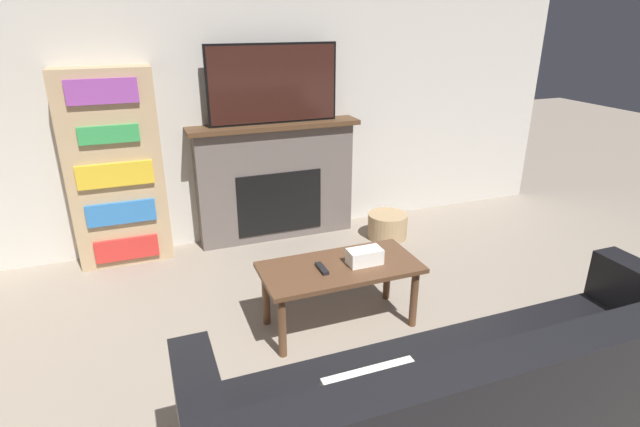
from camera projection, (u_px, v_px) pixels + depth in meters
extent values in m
cube|color=beige|center=(251.00, 87.00, 4.24)|extent=(6.14, 0.06, 2.70)
cube|color=#605651|center=(276.00, 183.00, 4.49)|extent=(1.40, 0.22, 1.02)
cube|color=black|center=(280.00, 203.00, 4.44)|extent=(0.77, 0.01, 0.56)
cube|color=#4C331E|center=(275.00, 126.00, 4.27)|extent=(1.50, 0.28, 0.04)
cube|color=black|center=(273.00, 84.00, 4.14)|extent=(1.11, 0.03, 0.66)
cube|color=#331914|center=(274.00, 84.00, 4.13)|extent=(1.08, 0.01, 0.62)
cube|color=black|center=(551.00, 399.00, 1.71)|extent=(2.41, 0.16, 0.48)
cube|color=silver|center=(373.00, 410.00, 1.80)|extent=(0.36, 0.14, 0.28)
cube|color=brown|center=(340.00, 268.00, 3.18)|extent=(1.02, 0.49, 0.03)
cylinder|color=brown|center=(282.00, 327.00, 2.95)|extent=(0.05, 0.05, 0.41)
cylinder|color=brown|center=(414.00, 298.00, 3.25)|extent=(0.05, 0.05, 0.41)
cylinder|color=brown|center=(266.00, 296.00, 3.27)|extent=(0.05, 0.05, 0.41)
cylinder|color=brown|center=(387.00, 273.00, 3.57)|extent=(0.05, 0.05, 0.41)
cube|color=white|center=(365.00, 256.00, 3.18)|extent=(0.22, 0.12, 0.10)
cube|color=black|center=(322.00, 268.00, 3.11)|extent=(0.04, 0.15, 0.02)
cube|color=tan|center=(115.00, 170.00, 3.93)|extent=(0.72, 0.26, 1.57)
cube|color=red|center=(127.00, 249.00, 4.04)|extent=(0.49, 0.03, 0.18)
cube|color=#2D70B7|center=(121.00, 213.00, 3.93)|extent=(0.51, 0.03, 0.18)
cube|color=gold|center=(115.00, 175.00, 3.81)|extent=(0.55, 0.03, 0.18)
cube|color=green|center=(109.00, 134.00, 3.69)|extent=(0.43, 0.03, 0.13)
cube|color=purple|center=(102.00, 91.00, 3.58)|extent=(0.49, 0.03, 0.18)
cylinder|color=tan|center=(387.00, 226.00, 4.59)|extent=(0.36, 0.36, 0.23)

